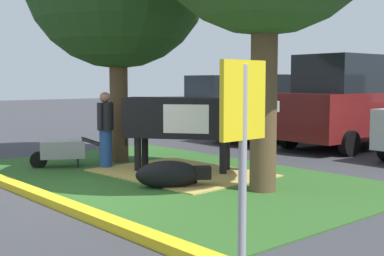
{
  "coord_description": "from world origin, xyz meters",
  "views": [
    {
      "loc": [
        7.59,
        -4.11,
        1.84
      ],
      "look_at": [
        -0.12,
        2.62,
        0.9
      ],
      "focal_mm": 48.33,
      "sensor_mm": 36.0,
      "label": 1
    }
  ],
  "objects_px": {
    "person_handler": "(106,128)",
    "suv_dark_grey": "(352,102)",
    "parking_sign": "(243,143)",
    "hatchback_white": "(223,105)",
    "cow_holstein": "(188,118)",
    "wheelbarrow": "(62,150)",
    "sedan_blue": "(276,109)",
    "calf_lying": "(170,175)"
  },
  "relations": [
    {
      "from": "person_handler",
      "to": "suv_dark_grey",
      "type": "xyz_separation_m",
      "value": [
        1.47,
        6.95,
        0.41
      ]
    },
    {
      "from": "person_handler",
      "to": "sedan_blue",
      "type": "bearing_deg",
      "value": 98.78
    },
    {
      "from": "cow_holstein",
      "to": "hatchback_white",
      "type": "height_order",
      "value": "hatchback_white"
    },
    {
      "from": "calf_lying",
      "to": "suv_dark_grey",
      "type": "bearing_deg",
      "value": 97.55
    },
    {
      "from": "hatchback_white",
      "to": "suv_dark_grey",
      "type": "xyz_separation_m",
      "value": [
        5.17,
        -0.11,
        0.29
      ]
    },
    {
      "from": "calf_lying",
      "to": "suv_dark_grey",
      "type": "relative_size",
      "value": 0.27
    },
    {
      "from": "calf_lying",
      "to": "parking_sign",
      "type": "height_order",
      "value": "parking_sign"
    },
    {
      "from": "cow_holstein",
      "to": "calf_lying",
      "type": "relative_size",
      "value": 2.15
    },
    {
      "from": "sedan_blue",
      "to": "hatchback_white",
      "type": "bearing_deg",
      "value": 172.87
    },
    {
      "from": "wheelbarrow",
      "to": "sedan_blue",
      "type": "distance_m",
      "value": 7.38
    },
    {
      "from": "suv_dark_grey",
      "to": "parking_sign",
      "type": "bearing_deg",
      "value": -62.1
    },
    {
      "from": "wheelbarrow",
      "to": "hatchback_white",
      "type": "height_order",
      "value": "hatchback_white"
    },
    {
      "from": "hatchback_white",
      "to": "suv_dark_grey",
      "type": "relative_size",
      "value": 0.96
    },
    {
      "from": "parking_sign",
      "to": "hatchback_white",
      "type": "height_order",
      "value": "hatchback_white"
    },
    {
      "from": "suv_dark_grey",
      "to": "calf_lying",
      "type": "bearing_deg",
      "value": -82.45
    },
    {
      "from": "hatchback_white",
      "to": "suv_dark_grey",
      "type": "height_order",
      "value": "suv_dark_grey"
    },
    {
      "from": "calf_lying",
      "to": "sedan_blue",
      "type": "relative_size",
      "value": 0.28
    },
    {
      "from": "wheelbarrow",
      "to": "hatchback_white",
      "type": "xyz_separation_m",
      "value": [
        -2.97,
        7.68,
        0.6
      ]
    },
    {
      "from": "calf_lying",
      "to": "hatchback_white",
      "type": "bearing_deg",
      "value": 130.07
    },
    {
      "from": "wheelbarrow",
      "to": "hatchback_white",
      "type": "bearing_deg",
      "value": 111.11
    },
    {
      "from": "sedan_blue",
      "to": "suv_dark_grey",
      "type": "bearing_deg",
      "value": 5.19
    },
    {
      "from": "person_handler",
      "to": "hatchback_white",
      "type": "xyz_separation_m",
      "value": [
        -3.71,
        7.05,
        0.12
      ]
    },
    {
      "from": "cow_holstein",
      "to": "wheelbarrow",
      "type": "xyz_separation_m",
      "value": [
        -2.17,
        -1.65,
        -0.7
      ]
    },
    {
      "from": "hatchback_white",
      "to": "parking_sign",
      "type": "bearing_deg",
      "value": -43.95
    },
    {
      "from": "parking_sign",
      "to": "suv_dark_grey",
      "type": "bearing_deg",
      "value": 117.9
    },
    {
      "from": "wheelbarrow",
      "to": "cow_holstein",
      "type": "bearing_deg",
      "value": 37.36
    },
    {
      "from": "calf_lying",
      "to": "wheelbarrow",
      "type": "xyz_separation_m",
      "value": [
        -3.16,
        -0.4,
        0.15
      ]
    },
    {
      "from": "person_handler",
      "to": "suv_dark_grey",
      "type": "relative_size",
      "value": 0.34
    },
    {
      "from": "hatchback_white",
      "to": "sedan_blue",
      "type": "height_order",
      "value": "same"
    },
    {
      "from": "wheelbarrow",
      "to": "suv_dark_grey",
      "type": "relative_size",
      "value": 0.33
    },
    {
      "from": "wheelbarrow",
      "to": "sedan_blue",
      "type": "relative_size",
      "value": 0.35
    },
    {
      "from": "person_handler",
      "to": "suv_dark_grey",
      "type": "bearing_deg",
      "value": 78.08
    },
    {
      "from": "cow_holstein",
      "to": "sedan_blue",
      "type": "bearing_deg",
      "value": 113.42
    },
    {
      "from": "cow_holstein",
      "to": "sedan_blue",
      "type": "height_order",
      "value": "sedan_blue"
    },
    {
      "from": "person_handler",
      "to": "parking_sign",
      "type": "xyz_separation_m",
      "value": [
        6.75,
        -3.02,
        0.54
      ]
    },
    {
      "from": "sedan_blue",
      "to": "suv_dark_grey",
      "type": "height_order",
      "value": "suv_dark_grey"
    },
    {
      "from": "person_handler",
      "to": "suv_dark_grey",
      "type": "height_order",
      "value": "suv_dark_grey"
    },
    {
      "from": "parking_sign",
      "to": "suv_dark_grey",
      "type": "xyz_separation_m",
      "value": [
        -5.28,
        9.97,
        -0.13
      ]
    },
    {
      "from": "parking_sign",
      "to": "person_handler",
      "type": "bearing_deg",
      "value": 155.87
    },
    {
      "from": "cow_holstein",
      "to": "person_handler",
      "type": "relative_size",
      "value": 1.69
    },
    {
      "from": "suv_dark_grey",
      "to": "cow_holstein",
      "type": "bearing_deg",
      "value": -90.4
    },
    {
      "from": "cow_holstein",
      "to": "wheelbarrow",
      "type": "height_order",
      "value": "cow_holstein"
    }
  ]
}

